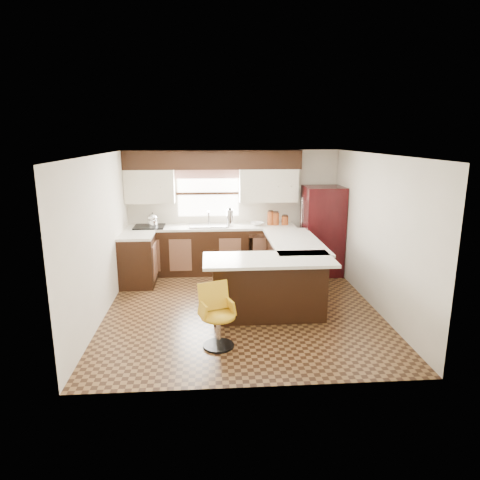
{
  "coord_description": "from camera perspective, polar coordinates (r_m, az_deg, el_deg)",
  "views": [
    {
      "loc": [
        -0.49,
        -6.32,
        2.66
      ],
      "look_at": [
        0.01,
        0.45,
        1.01
      ],
      "focal_mm": 32.0,
      "sensor_mm": 36.0,
      "label": 1
    }
  ],
  "objects": [
    {
      "name": "peninsula_return",
      "position": [
        6.43,
        3.82,
        -6.46
      ],
      "size": [
        1.65,
        0.6,
        0.9
      ],
      "primitive_type": "cube",
      "color": "black",
      "rests_on": "floor"
    },
    {
      "name": "window_pane",
      "position": [
        8.57,
        -4.25,
        6.21
      ],
      "size": [
        1.2,
        0.02,
        0.9
      ],
      "primitive_type": "cube",
      "color": "white",
      "rests_on": "wall_back"
    },
    {
      "name": "wall_left",
      "position": [
        6.68,
        -18.02,
        0.39
      ],
      "size": [
        0.0,
        4.4,
        4.4
      ],
      "primitive_type": "plane",
      "rotation": [
        1.57,
        0.0,
        1.57
      ],
      "color": "beige",
      "rests_on": "floor"
    },
    {
      "name": "counter_pen_return",
      "position": [
        6.19,
        3.82,
        -2.65
      ],
      "size": [
        1.89,
        0.84,
        0.04
      ],
      "primitive_type": "cube",
      "color": "silver",
      "rests_on": "peninsula_return"
    },
    {
      "name": "counter_back",
      "position": [
        8.4,
        -3.84,
        1.72
      ],
      "size": [
        3.3,
        0.6,
        0.04
      ],
      "primitive_type": "cube",
      "color": "silver",
      "rests_on": "base_cab_back"
    },
    {
      "name": "counter_pen_long",
      "position": [
        7.3,
        7.3,
        -0.19
      ],
      "size": [
        0.84,
        1.95,
        0.04
      ],
      "primitive_type": "cube",
      "color": "silver",
      "rests_on": "peninsula_long"
    },
    {
      "name": "valance",
      "position": [
        8.49,
        -4.3,
        8.78
      ],
      "size": [
        1.3,
        0.06,
        0.18
      ],
      "primitive_type": "cube",
      "color": "#D19B93",
      "rests_on": "wall_back"
    },
    {
      "name": "upper_cab_right",
      "position": [
        8.48,
        3.79,
        7.29
      ],
      "size": [
        1.14,
        0.35,
        0.64
      ],
      "primitive_type": "cube",
      "color": "beige",
      "rests_on": "wall_back"
    },
    {
      "name": "base_cab_back",
      "position": [
        8.51,
        -3.79,
        -1.39
      ],
      "size": [
        3.3,
        0.6,
        0.9
      ],
      "primitive_type": "cube",
      "color": "black",
      "rests_on": "floor"
    },
    {
      "name": "bar_chair",
      "position": [
        5.55,
        -2.92,
        -10.2
      ],
      "size": [
        0.56,
        0.56,
        0.83
      ],
      "primitive_type": null,
      "rotation": [
        0.0,
        0.0,
        0.34
      ],
      "color": "gold",
      "rests_on": "floor"
    },
    {
      "name": "canister_small",
      "position": [
        8.53,
        6.0,
        2.59
      ],
      "size": [
        0.14,
        0.14,
        0.17
      ],
      "primitive_type": "cylinder",
      "color": "#8F3E18",
      "rests_on": "counter_back"
    },
    {
      "name": "counter_left",
      "position": [
        7.88,
        -13.66,
        0.55
      ],
      "size": [
        0.6,
        0.7,
        0.04
      ],
      "primitive_type": "cube",
      "color": "silver",
      "rests_on": "base_cab_left"
    },
    {
      "name": "peninsula_long",
      "position": [
        7.42,
        6.81,
        -3.74
      ],
      "size": [
        0.6,
        1.95,
        0.9
      ],
      "primitive_type": "cube",
      "color": "black",
      "rests_on": "floor"
    },
    {
      "name": "base_cab_left",
      "position": [
        8.0,
        -13.47,
        -2.75
      ],
      "size": [
        0.6,
        0.7,
        0.9
      ],
      "primitive_type": "cube",
      "color": "black",
      "rests_on": "floor"
    },
    {
      "name": "canister_med",
      "position": [
        8.5,
        4.75,
        2.82
      ],
      "size": [
        0.14,
        0.14,
        0.24
      ],
      "primitive_type": "cylinder",
      "color": "#8F3E18",
      "rests_on": "counter_back"
    },
    {
      "name": "soffit",
      "position": [
        8.36,
        -3.64,
        10.64
      ],
      "size": [
        3.4,
        0.35,
        0.36
      ],
      "primitive_type": "cube",
      "color": "black",
      "rests_on": "wall_back"
    },
    {
      "name": "mixing_bowl",
      "position": [
        8.44,
        2.31,
        2.18
      ],
      "size": [
        0.3,
        0.3,
        0.06
      ],
      "primitive_type": "imported",
      "rotation": [
        0.0,
        0.0,
        0.19
      ],
      "color": "white",
      "rests_on": "counter_back"
    },
    {
      "name": "kettle",
      "position": [
        8.42,
        -11.57,
        2.73
      ],
      "size": [
        0.19,
        0.19,
        0.26
      ],
      "primitive_type": null,
      "color": "silver",
      "rests_on": "cooktop"
    },
    {
      "name": "wall_back",
      "position": [
        8.66,
        -0.9,
        3.98
      ],
      "size": [
        4.4,
        0.0,
        4.4
      ],
      "primitive_type": "plane",
      "rotation": [
        1.57,
        0.0,
        0.0
      ],
      "color": "beige",
      "rests_on": "floor"
    },
    {
      "name": "upper_cab_left",
      "position": [
        8.47,
        -11.92,
        7.03
      ],
      "size": [
        0.94,
        0.35,
        0.64
      ],
      "primitive_type": "cube",
      "color": "beige",
      "rests_on": "wall_back"
    },
    {
      "name": "floor",
      "position": [
        6.88,
        0.22,
        -9.08
      ],
      "size": [
        4.4,
        4.4,
        0.0
      ],
      "primitive_type": "plane",
      "color": "#49301A",
      "rests_on": "ground"
    },
    {
      "name": "percolator",
      "position": [
        8.38,
        -1.35,
        3.0
      ],
      "size": [
        0.13,
        0.13,
        0.32
      ],
      "primitive_type": "cylinder",
      "color": "silver",
      "rests_on": "counter_back"
    },
    {
      "name": "wall_front",
      "position": [
        4.4,
        2.45,
        -5.71
      ],
      "size": [
        4.4,
        0.0,
        4.4
      ],
      "primitive_type": "plane",
      "rotation": [
        -1.57,
        0.0,
        0.0
      ],
      "color": "beige",
      "rests_on": "floor"
    },
    {
      "name": "cooktop",
      "position": [
        8.46,
        -12.0,
        1.77
      ],
      "size": [
        0.58,
        0.5,
        0.02
      ],
      "primitive_type": "cube",
      "color": "black",
      "rests_on": "counter_back"
    },
    {
      "name": "ceiling",
      "position": [
        6.35,
        0.24,
        11.34
      ],
      "size": [
        4.4,
        4.4,
        0.0
      ],
      "primitive_type": "plane",
      "rotation": [
        3.14,
        0.0,
        0.0
      ],
      "color": "silver",
      "rests_on": "wall_back"
    },
    {
      "name": "refrigerator",
      "position": [
        8.5,
        10.9,
        1.23
      ],
      "size": [
        0.74,
        0.71,
        1.73
      ],
      "primitive_type": "cube",
      "color": "black",
      "rests_on": "floor"
    },
    {
      "name": "sink",
      "position": [
        8.38,
        -4.18,
        1.94
      ],
      "size": [
        0.75,
        0.45,
        0.03
      ],
      "primitive_type": "cube",
      "color": "#B2B2B7",
      "rests_on": "counter_back"
    },
    {
      "name": "canister_large",
      "position": [
        8.48,
        4.07,
        2.89
      ],
      "size": [
        0.12,
        0.12,
        0.26
      ],
      "primitive_type": "cylinder",
      "color": "#8F3E18",
      "rests_on": "counter_back"
    },
    {
      "name": "wall_right",
      "position": [
        6.99,
        17.67,
        0.97
      ],
      "size": [
        0.0,
        4.4,
        4.4
      ],
      "primitive_type": "plane",
      "rotation": [
        1.57,
        0.0,
        -1.57
      ],
      "color": "beige",
      "rests_on": "floor"
    },
    {
      "name": "dishwasher",
      "position": [
        8.31,
        3.15,
        -1.9
      ],
      "size": [
        0.58,
        0.03,
        0.78
      ],
      "primitive_type": "cube",
      "color": "black",
      "rests_on": "floor"
    }
  ]
}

